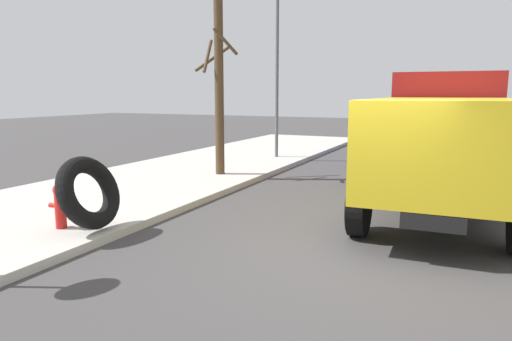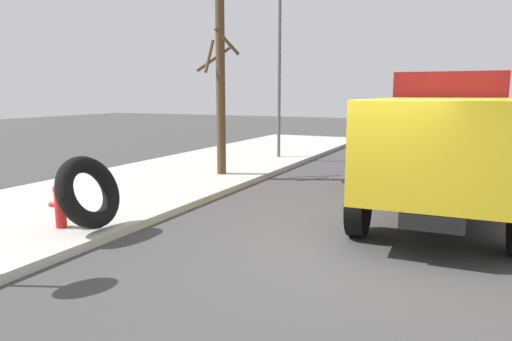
{
  "view_description": "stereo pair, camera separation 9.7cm",
  "coord_description": "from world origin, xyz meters",
  "px_view_note": "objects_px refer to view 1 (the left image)",
  "views": [
    {
      "loc": [
        -6.73,
        -1.43,
        2.51
      ],
      "look_at": [
        1.81,
        2.51,
        0.94
      ],
      "focal_mm": 32.73,
      "sensor_mm": 36.0,
      "label": 1
    },
    {
      "loc": [
        -6.69,
        -1.52,
        2.51
      ],
      "look_at": [
        1.81,
        2.51,
        0.94
      ],
      "focal_mm": 32.73,
      "sensor_mm": 36.0,
      "label": 2
    }
  ],
  "objects_px": {
    "dump_truck_yellow": "(443,136)",
    "street_light_pole": "(277,68)",
    "bare_tree": "(219,85)",
    "dump_truck_blue": "(441,116)",
    "fire_hydrant": "(60,205)",
    "loose_tire": "(89,192)"
  },
  "relations": [
    {
      "from": "bare_tree",
      "to": "street_light_pole",
      "type": "distance_m",
      "value": 4.2
    },
    {
      "from": "fire_hydrant",
      "to": "bare_tree",
      "type": "xyz_separation_m",
      "value": [
        6.09,
        0.21,
        2.15
      ]
    },
    {
      "from": "street_light_pole",
      "to": "bare_tree",
      "type": "bearing_deg",
      "value": 178.61
    },
    {
      "from": "dump_truck_yellow",
      "to": "street_light_pole",
      "type": "xyz_separation_m",
      "value": [
        5.45,
        6.02,
        1.78
      ]
    },
    {
      "from": "dump_truck_yellow",
      "to": "dump_truck_blue",
      "type": "bearing_deg",
      "value": 3.71
    },
    {
      "from": "dump_truck_blue",
      "to": "street_light_pole",
      "type": "relative_size",
      "value": 1.09
    },
    {
      "from": "dump_truck_yellow",
      "to": "dump_truck_blue",
      "type": "xyz_separation_m",
      "value": [
        9.0,
        0.58,
        0.0
      ]
    },
    {
      "from": "loose_tire",
      "to": "dump_truck_blue",
      "type": "height_order",
      "value": "dump_truck_blue"
    },
    {
      "from": "loose_tire",
      "to": "street_light_pole",
      "type": "xyz_separation_m",
      "value": [
        10.09,
        0.64,
        2.58
      ]
    },
    {
      "from": "fire_hydrant",
      "to": "dump_truck_blue",
      "type": "distance_m",
      "value": 14.82
    },
    {
      "from": "street_light_pole",
      "to": "dump_truck_blue",
      "type": "bearing_deg",
      "value": -56.88
    },
    {
      "from": "loose_tire",
      "to": "dump_truck_blue",
      "type": "xyz_separation_m",
      "value": [
        13.64,
        -4.8,
        0.8
      ]
    },
    {
      "from": "bare_tree",
      "to": "street_light_pole",
      "type": "xyz_separation_m",
      "value": [
        4.15,
        -0.1,
        0.66
      ]
    },
    {
      "from": "dump_truck_yellow",
      "to": "bare_tree",
      "type": "relative_size",
      "value": 1.42
    },
    {
      "from": "dump_truck_yellow",
      "to": "bare_tree",
      "type": "distance_m",
      "value": 6.36
    },
    {
      "from": "dump_truck_blue",
      "to": "loose_tire",
      "type": "bearing_deg",
      "value": 160.61
    },
    {
      "from": "loose_tire",
      "to": "dump_truck_blue",
      "type": "distance_m",
      "value": 14.48
    },
    {
      "from": "loose_tire",
      "to": "dump_truck_blue",
      "type": "bearing_deg",
      "value": -19.39
    },
    {
      "from": "dump_truck_blue",
      "to": "dump_truck_yellow",
      "type": "bearing_deg",
      "value": -176.29
    },
    {
      "from": "dump_truck_yellow",
      "to": "street_light_pole",
      "type": "relative_size",
      "value": 1.09
    },
    {
      "from": "fire_hydrant",
      "to": "dump_truck_yellow",
      "type": "xyz_separation_m",
      "value": [
        4.78,
        -5.92,
        1.04
      ]
    },
    {
      "from": "loose_tire",
      "to": "dump_truck_blue",
      "type": "relative_size",
      "value": 0.19
    }
  ]
}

